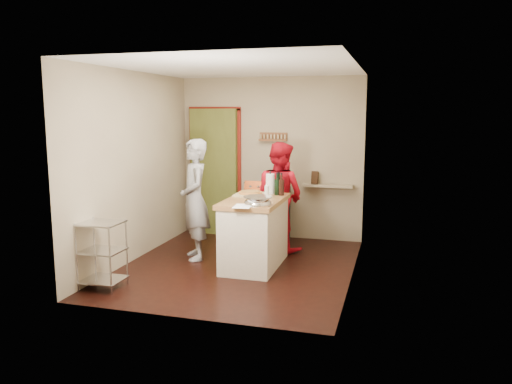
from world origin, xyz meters
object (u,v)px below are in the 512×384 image
stove (268,213)px  island (255,231)px  person_red (279,196)px  wire_shelving (102,252)px  person_stripe (195,200)px

stove → island: size_ratio=0.76×
island → person_red: bearing=82.1°
wire_shelving → stove: bearing=63.1°
stove → person_stripe: bearing=-121.6°
wire_shelving → person_stripe: bearing=67.5°
stove → island: bearing=-83.3°
person_red → island: bearing=106.9°
island → person_red: 0.96m
wire_shelving → person_red: bearing=53.8°
island → person_red: (0.13, 0.90, 0.32)m
stove → person_stripe: size_ratio=0.60×
stove → person_red: (0.28, -0.42, 0.36)m
island → person_red: person_red is taller
island → person_stripe: size_ratio=0.78×
island → person_stripe: (-0.90, 0.11, 0.36)m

